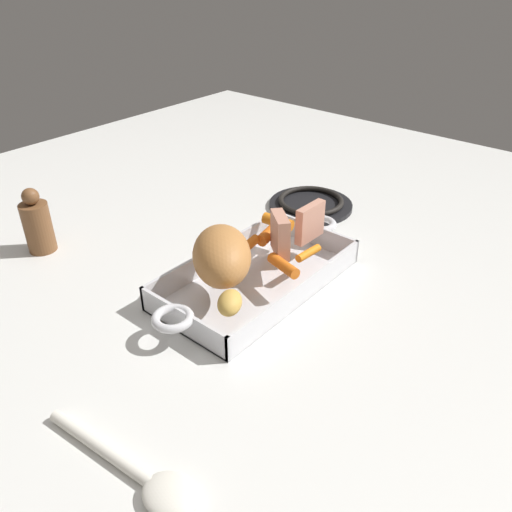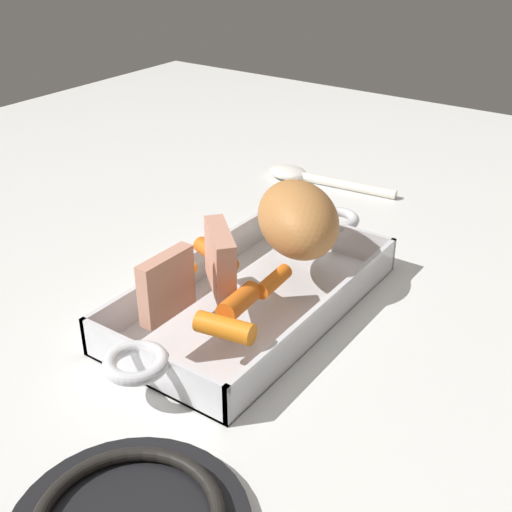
{
  "view_description": "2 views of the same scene",
  "coord_description": "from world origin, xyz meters",
  "px_view_note": "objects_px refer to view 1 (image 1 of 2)",
  "views": [
    {
      "loc": [
        0.58,
        0.49,
        0.53
      ],
      "look_at": [
        0.02,
        0.02,
        0.08
      ],
      "focal_mm": 36.01,
      "sensor_mm": 36.0,
      "label": 1
    },
    {
      "loc": [
        -0.55,
        -0.39,
        0.44
      ],
      "look_at": [
        0.01,
        0.0,
        0.07
      ],
      "focal_mm": 46.22,
      "sensor_mm": 36.0,
      "label": 2
    }
  ],
  "objects_px": {
    "roast_slice_thick": "(310,222)",
    "baby_carrot_short": "(247,246)",
    "roasting_dish": "(257,277)",
    "stove_burner_rear": "(311,203)",
    "baby_carrot_center_left": "(278,222)",
    "serving_spoon": "(144,477)",
    "roast_slice_outer": "(280,235)",
    "baby_carrot_center_right": "(308,253)",
    "baby_carrot_southwest": "(283,266)",
    "baby_carrot_northeast": "(269,233)",
    "potato_corner": "(230,303)",
    "pepper_mill": "(37,224)",
    "pork_roast": "(222,256)"
  },
  "relations": [
    {
      "from": "baby_carrot_center_left",
      "to": "potato_corner",
      "type": "distance_m",
      "value": 0.28
    },
    {
      "from": "baby_carrot_short",
      "to": "serving_spoon",
      "type": "relative_size",
      "value": 0.25
    },
    {
      "from": "baby_carrot_short",
      "to": "baby_carrot_northeast",
      "type": "height_order",
      "value": "baby_carrot_northeast"
    },
    {
      "from": "pork_roast",
      "to": "stove_burner_rear",
      "type": "height_order",
      "value": "pork_roast"
    },
    {
      "from": "potato_corner",
      "to": "baby_carrot_northeast",
      "type": "bearing_deg",
      "value": -155.97
    },
    {
      "from": "potato_corner",
      "to": "pepper_mill",
      "type": "relative_size",
      "value": 0.41
    },
    {
      "from": "baby_carrot_southwest",
      "to": "baby_carrot_short",
      "type": "distance_m",
      "value": 0.09
    },
    {
      "from": "roast_slice_thick",
      "to": "pepper_mill",
      "type": "distance_m",
      "value": 0.53
    },
    {
      "from": "roasting_dish",
      "to": "potato_corner",
      "type": "relative_size",
      "value": 8.5
    },
    {
      "from": "pork_roast",
      "to": "roast_slice_thick",
      "type": "bearing_deg",
      "value": 170.18
    },
    {
      "from": "baby_carrot_northeast",
      "to": "stove_burner_rear",
      "type": "xyz_separation_m",
      "value": [
        -0.24,
        -0.07,
        -0.05
      ]
    },
    {
      "from": "baby_carrot_center_right",
      "to": "pepper_mill",
      "type": "distance_m",
      "value": 0.53
    },
    {
      "from": "roasting_dish",
      "to": "baby_carrot_center_right",
      "type": "xyz_separation_m",
      "value": [
        -0.07,
        0.06,
        0.04
      ]
    },
    {
      "from": "baby_carrot_northeast",
      "to": "potato_corner",
      "type": "relative_size",
      "value": 1.13
    },
    {
      "from": "baby_carrot_short",
      "to": "serving_spoon",
      "type": "bearing_deg",
      "value": 25.7
    },
    {
      "from": "baby_carrot_center_right",
      "to": "baby_carrot_southwest",
      "type": "bearing_deg",
      "value": -5.81
    },
    {
      "from": "baby_carrot_center_left",
      "to": "stove_burner_rear",
      "type": "relative_size",
      "value": 0.32
    },
    {
      "from": "roast_slice_thick",
      "to": "serving_spoon",
      "type": "distance_m",
      "value": 0.53
    },
    {
      "from": "roast_slice_outer",
      "to": "baby_carrot_center_right",
      "type": "height_order",
      "value": "roast_slice_outer"
    },
    {
      "from": "baby_carrot_center_left",
      "to": "baby_carrot_short",
      "type": "height_order",
      "value": "baby_carrot_center_left"
    },
    {
      "from": "roast_slice_thick",
      "to": "baby_carrot_short",
      "type": "xyz_separation_m",
      "value": [
        0.11,
        -0.06,
        -0.03
      ]
    },
    {
      "from": "stove_burner_rear",
      "to": "baby_carrot_short",
      "type": "bearing_deg",
      "value": 12.88
    },
    {
      "from": "roast_slice_outer",
      "to": "baby_carrot_center_left",
      "type": "bearing_deg",
      "value": -139.94
    },
    {
      "from": "roasting_dish",
      "to": "stove_burner_rear",
      "type": "xyz_separation_m",
      "value": [
        -0.32,
        -0.11,
        -0.01
      ]
    },
    {
      "from": "baby_carrot_northeast",
      "to": "pepper_mill",
      "type": "relative_size",
      "value": 0.46
    },
    {
      "from": "baby_carrot_short",
      "to": "baby_carrot_northeast",
      "type": "relative_size",
      "value": 0.97
    },
    {
      "from": "baby_carrot_center_right",
      "to": "baby_carrot_short",
      "type": "bearing_deg",
      "value": -60.89
    },
    {
      "from": "roast_slice_outer",
      "to": "roast_slice_thick",
      "type": "relative_size",
      "value": 1.04
    },
    {
      "from": "baby_carrot_center_left",
      "to": "roast_slice_outer",
      "type": "bearing_deg",
      "value": 40.06
    },
    {
      "from": "roast_slice_outer",
      "to": "baby_carrot_center_right",
      "type": "bearing_deg",
      "value": 114.08
    },
    {
      "from": "baby_carrot_center_right",
      "to": "pepper_mill",
      "type": "relative_size",
      "value": 0.44
    },
    {
      "from": "baby_carrot_short",
      "to": "serving_spoon",
      "type": "height_order",
      "value": "baby_carrot_short"
    },
    {
      "from": "baby_carrot_northeast",
      "to": "potato_corner",
      "type": "height_order",
      "value": "potato_corner"
    },
    {
      "from": "serving_spoon",
      "to": "pepper_mill",
      "type": "height_order",
      "value": "pepper_mill"
    },
    {
      "from": "baby_carrot_southwest",
      "to": "baby_carrot_center_left",
      "type": "bearing_deg",
      "value": -138.56
    },
    {
      "from": "potato_corner",
      "to": "stove_burner_rear",
      "type": "relative_size",
      "value": 0.28
    },
    {
      "from": "baby_carrot_southwest",
      "to": "stove_burner_rear",
      "type": "xyz_separation_m",
      "value": [
        -0.32,
        -0.16,
        -0.05
      ]
    },
    {
      "from": "baby_carrot_center_left",
      "to": "baby_carrot_northeast",
      "type": "bearing_deg",
      "value": 19.4
    },
    {
      "from": "roasting_dish",
      "to": "stove_burner_rear",
      "type": "height_order",
      "value": "roasting_dish"
    },
    {
      "from": "serving_spoon",
      "to": "roasting_dish",
      "type": "bearing_deg",
      "value": 106.32
    },
    {
      "from": "roast_slice_outer",
      "to": "pepper_mill",
      "type": "bearing_deg",
      "value": -60.98
    },
    {
      "from": "baby_carrot_northeast",
      "to": "baby_carrot_center_left",
      "type": "bearing_deg",
      "value": -160.6
    },
    {
      "from": "pork_roast",
      "to": "stove_burner_rear",
      "type": "xyz_separation_m",
      "value": [
        -0.4,
        -0.1,
        -0.08
      ]
    },
    {
      "from": "pepper_mill",
      "to": "stove_burner_rear",
      "type": "bearing_deg",
      "value": 149.32
    },
    {
      "from": "baby_carrot_center_right",
      "to": "roast_slice_thick",
      "type": "bearing_deg",
      "value": -146.19
    },
    {
      "from": "serving_spoon",
      "to": "baby_carrot_short",
      "type": "bearing_deg",
      "value": 109.99
    },
    {
      "from": "serving_spoon",
      "to": "roast_slice_outer",
      "type": "bearing_deg",
      "value": 102.65
    },
    {
      "from": "baby_carrot_short",
      "to": "potato_corner",
      "type": "xyz_separation_m",
      "value": [
        0.15,
        0.1,
        0.01
      ]
    },
    {
      "from": "pork_roast",
      "to": "stove_burner_rear",
      "type": "relative_size",
      "value": 0.76
    },
    {
      "from": "roasting_dish",
      "to": "potato_corner",
      "type": "distance_m",
      "value": 0.16
    }
  ]
}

